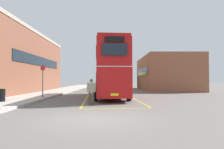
{
  "coord_description": "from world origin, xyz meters",
  "views": [
    {
      "loc": [
        0.78,
        -8.13,
        1.62
      ],
      "look_at": [
        0.8,
        13.07,
        2.16
      ],
      "focal_mm": 31.4,
      "sensor_mm": 36.0,
      "label": 1
    }
  ],
  "objects_px": {
    "pedestrian_boarding": "(91,90)",
    "litter_bin": "(1,95)",
    "double_decker_bus": "(110,70)",
    "single_deck_bus": "(123,79)",
    "bus_stop_sign": "(43,78)"
  },
  "relations": [
    {
      "from": "double_decker_bus",
      "to": "pedestrian_boarding",
      "type": "bearing_deg",
      "value": -102.13
    },
    {
      "from": "single_deck_bus",
      "to": "bus_stop_sign",
      "type": "distance_m",
      "value": 23.34
    },
    {
      "from": "single_deck_bus",
      "to": "bus_stop_sign",
      "type": "bearing_deg",
      "value": -109.4
    },
    {
      "from": "double_decker_bus",
      "to": "single_deck_bus",
      "type": "height_order",
      "value": "double_decker_bus"
    },
    {
      "from": "double_decker_bus",
      "to": "litter_bin",
      "type": "relative_size",
      "value": 11.15
    },
    {
      "from": "litter_bin",
      "to": "bus_stop_sign",
      "type": "distance_m",
      "value": 3.46
    },
    {
      "from": "pedestrian_boarding",
      "to": "litter_bin",
      "type": "relative_size",
      "value": 1.85
    },
    {
      "from": "single_deck_bus",
      "to": "litter_bin",
      "type": "height_order",
      "value": "single_deck_bus"
    },
    {
      "from": "single_deck_bus",
      "to": "double_decker_bus",
      "type": "bearing_deg",
      "value": -96.53
    },
    {
      "from": "double_decker_bus",
      "to": "pedestrian_boarding",
      "type": "relative_size",
      "value": 6.03
    },
    {
      "from": "litter_bin",
      "to": "pedestrian_boarding",
      "type": "bearing_deg",
      "value": -6.36
    },
    {
      "from": "litter_bin",
      "to": "bus_stop_sign",
      "type": "xyz_separation_m",
      "value": [
        1.79,
        2.73,
        1.14
      ]
    },
    {
      "from": "litter_bin",
      "to": "bus_stop_sign",
      "type": "relative_size",
      "value": 0.34
    },
    {
      "from": "double_decker_bus",
      "to": "pedestrian_boarding",
      "type": "xyz_separation_m",
      "value": [
        -1.13,
        -5.24,
        -1.56
      ]
    },
    {
      "from": "litter_bin",
      "to": "bus_stop_sign",
      "type": "height_order",
      "value": "bus_stop_sign"
    }
  ]
}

